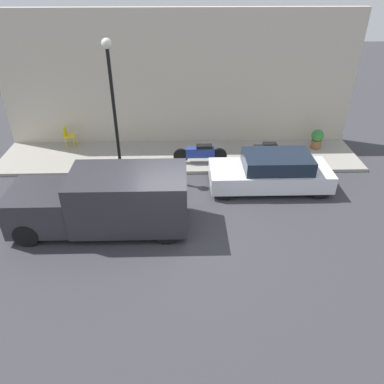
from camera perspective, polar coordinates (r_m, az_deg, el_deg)
ground_plane at (r=11.47m, az=-1.91°, el=-5.77°), size 60.00×60.00×0.00m
sidewalk at (r=15.56m, az=-1.89°, el=5.44°), size 2.83×14.58×0.13m
building_facade at (r=16.06m, az=-2.05°, el=16.57°), size 0.30×14.58×5.50m
parked_car at (r=13.49m, az=12.00°, el=3.00°), size 1.70×4.23×1.30m
delivery_van at (r=11.37m, az=-13.42°, el=-1.31°), size 1.91×5.19×1.83m
motorcycle_black at (r=15.08m, az=11.21°, el=6.04°), size 0.30×1.81×0.81m
motorcycle_blue at (r=14.78m, az=1.31°, el=6.00°), size 0.30×2.11×0.75m
streetlamp at (r=13.47m, az=-12.15°, el=15.23°), size 0.35×0.35×4.76m
potted_plant at (r=16.82m, az=18.52°, el=7.77°), size 0.51×0.51×0.83m
cafe_chair at (r=16.91m, az=-18.31°, el=8.24°), size 0.40×0.40×0.88m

